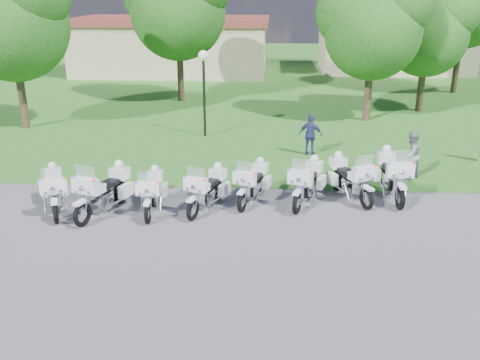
# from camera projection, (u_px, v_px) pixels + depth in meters

# --- Properties ---
(ground) EXTENTS (100.00, 100.00, 0.00)m
(ground) POSITION_uv_depth(u_px,v_px,m) (211.00, 226.00, 14.82)
(ground) COLOR slate
(ground) RESTS_ON ground
(grass_lawn) EXTENTS (100.00, 48.00, 0.01)m
(grass_lawn) POSITION_uv_depth(u_px,v_px,m) (251.00, 75.00, 40.15)
(grass_lawn) COLOR #27601E
(grass_lawn) RESTS_ON ground
(motorcycle_0) EXTENTS (1.31, 2.21, 1.57)m
(motorcycle_0) POSITION_uv_depth(u_px,v_px,m) (54.00, 190.00, 15.65)
(motorcycle_0) COLOR black
(motorcycle_0) RESTS_ON ground
(motorcycle_1) EXTENTS (1.35, 2.42, 1.69)m
(motorcycle_1) POSITION_uv_depth(u_px,v_px,m) (105.00, 190.00, 15.50)
(motorcycle_1) COLOR black
(motorcycle_1) RESTS_ON ground
(motorcycle_2) EXTENTS (0.79, 2.19, 1.47)m
(motorcycle_2) POSITION_uv_depth(u_px,v_px,m) (152.00, 191.00, 15.65)
(motorcycle_2) COLOR black
(motorcycle_2) RESTS_ON ground
(motorcycle_3) EXTENTS (1.23, 2.17, 1.52)m
(motorcycle_3) POSITION_uv_depth(u_px,v_px,m) (208.00, 188.00, 15.81)
(motorcycle_3) COLOR black
(motorcycle_3) RESTS_ON ground
(motorcycle_4) EXTENTS (1.15, 2.16, 1.49)m
(motorcycle_4) POSITION_uv_depth(u_px,v_px,m) (253.00, 182.00, 16.38)
(motorcycle_4) COLOR black
(motorcycle_4) RESTS_ON ground
(motorcycle_5) EXTENTS (1.28, 2.29, 1.60)m
(motorcycle_5) POSITION_uv_depth(u_px,v_px,m) (307.00, 182.00, 16.27)
(motorcycle_5) COLOR black
(motorcycle_5) RESTS_ON ground
(motorcycle_6) EXTENTS (1.39, 2.25, 1.61)m
(motorcycle_6) POSITION_uv_depth(u_px,v_px,m) (350.00, 177.00, 16.61)
(motorcycle_6) COLOR black
(motorcycle_6) RESTS_ON ground
(motorcycle_7) EXTENTS (0.94, 2.62, 1.76)m
(motorcycle_7) POSITION_uv_depth(u_px,v_px,m) (392.00, 174.00, 16.73)
(motorcycle_7) COLOR black
(motorcycle_7) RESTS_ON ground
(lamp_post) EXTENTS (0.44, 0.44, 3.74)m
(lamp_post) POSITION_uv_depth(u_px,v_px,m) (204.00, 71.00, 22.84)
(lamp_post) COLOR black
(lamp_post) RESTS_ON ground
(tree_0) EXTENTS (5.83, 4.98, 7.78)m
(tree_0) POSITION_uv_depth(u_px,v_px,m) (10.00, 14.00, 23.45)
(tree_0) COLOR #38281C
(tree_0) RESTS_ON ground
(tree_1) EXTENTS (6.13, 5.23, 8.18)m
(tree_1) POSITION_uv_depth(u_px,v_px,m) (177.00, 3.00, 29.36)
(tree_1) COLOR #38281C
(tree_1) RESTS_ON ground
(tree_2) EXTENTS (5.34, 4.55, 7.12)m
(tree_2) POSITION_uv_depth(u_px,v_px,m) (373.00, 22.00, 24.96)
(tree_2) COLOR #38281C
(tree_2) RESTS_ON ground
(tree_3) EXTENTS (4.86, 4.14, 6.47)m
(tree_3) POSITION_uv_depth(u_px,v_px,m) (427.00, 28.00, 27.14)
(tree_3) COLOR #38281C
(tree_3) RESTS_ON ground
(building_west) EXTENTS (14.56, 8.32, 4.10)m
(building_west) POSITION_uv_depth(u_px,v_px,m) (173.00, 45.00, 40.73)
(building_west) COLOR #C2B38C
(building_west) RESTS_ON ground
(building_east) EXTENTS (11.44, 7.28, 4.10)m
(building_east) POSITION_uv_depth(u_px,v_px,m) (393.00, 44.00, 41.65)
(building_east) COLOR #C2B38C
(building_east) RESTS_ON ground
(bystander_b) EXTENTS (1.02, 1.00, 1.66)m
(bystander_b) POSITION_uv_depth(u_px,v_px,m) (411.00, 155.00, 18.27)
(bystander_b) COLOR gray
(bystander_b) RESTS_ON ground
(bystander_c) EXTENTS (1.02, 0.67, 1.61)m
(bystander_c) POSITION_uv_depth(u_px,v_px,m) (311.00, 135.00, 20.82)
(bystander_c) COLOR navy
(bystander_c) RESTS_ON ground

